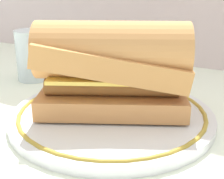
% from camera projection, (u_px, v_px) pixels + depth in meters
% --- Properties ---
extents(ground_plane, '(1.50, 1.50, 0.00)m').
position_uv_depth(ground_plane, '(122.00, 132.00, 0.42)').
color(ground_plane, white).
extents(plate, '(0.28, 0.28, 0.01)m').
position_uv_depth(plate, '(112.00, 114.00, 0.45)').
color(plate, white).
rests_on(plate, ground_plane).
extents(sausage_sandwich, '(0.22, 0.17, 0.12)m').
position_uv_depth(sausage_sandwich, '(112.00, 66.00, 0.43)').
color(sausage_sandwich, tan).
rests_on(sausage_sandwich, plate).
extents(drinking_glass, '(0.06, 0.06, 0.09)m').
position_uv_depth(drinking_glass, '(32.00, 59.00, 0.61)').
color(drinking_glass, silver).
rests_on(drinking_glass, ground_plane).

